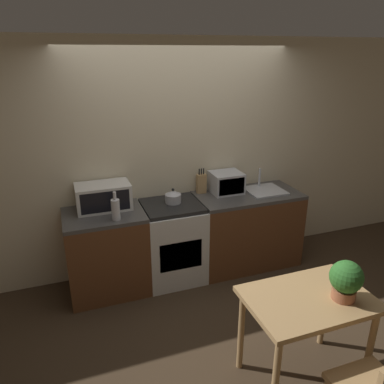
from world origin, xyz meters
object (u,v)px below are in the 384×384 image
(stove_range, at_px, (173,241))
(dining_table, at_px, (307,309))
(kettle, at_px, (173,197))
(bottle, at_px, (116,209))
(microwave, at_px, (103,197))
(toaster_oven, at_px, (226,183))

(stove_range, bearing_deg, dining_table, -73.02)
(kettle, height_order, bottle, bottle)
(microwave, xyz_separation_m, toaster_oven, (1.40, 0.01, -0.01))
(toaster_oven, xyz_separation_m, dining_table, (-0.18, -1.85, -0.37))
(kettle, bearing_deg, stove_range, -125.80)
(stove_range, bearing_deg, kettle, 54.20)
(microwave, distance_m, dining_table, 2.24)
(microwave, relative_size, toaster_oven, 1.57)
(dining_table, bearing_deg, kettle, 105.76)
(stove_range, relative_size, bottle, 3.10)
(kettle, xyz_separation_m, microwave, (-0.73, 0.09, 0.07))
(kettle, height_order, toaster_oven, toaster_oven)
(stove_range, distance_m, dining_table, 1.80)
(stove_range, bearing_deg, microwave, 169.79)
(bottle, xyz_separation_m, toaster_oven, (1.33, 0.32, 0.01))
(kettle, xyz_separation_m, bottle, (-0.65, -0.23, 0.04))
(microwave, height_order, toaster_oven, microwave)
(microwave, relative_size, dining_table, 0.60)
(dining_table, bearing_deg, stove_range, 106.98)
(stove_range, distance_m, microwave, 0.92)
(stove_range, relative_size, kettle, 5.18)
(stove_range, distance_m, toaster_oven, 0.92)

